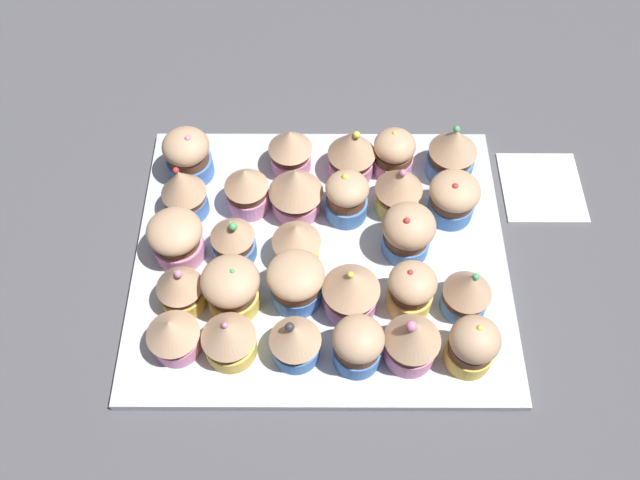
# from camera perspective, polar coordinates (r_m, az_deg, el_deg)

# --- Properties ---
(ground_plane) EXTENTS (1.80, 1.80, 0.03)m
(ground_plane) POSITION_cam_1_polar(r_m,az_deg,el_deg) (0.85, -0.00, -2.08)
(ground_plane) COLOR #4C4C51
(baking_tray) EXTENTS (0.46, 0.39, 0.01)m
(baking_tray) POSITION_cam_1_polar(r_m,az_deg,el_deg) (0.83, -0.00, -1.35)
(baking_tray) COLOR silver
(baking_tray) RESTS_ON ground_plane
(cupcake_0) EXTENTS (0.06, 0.06, 0.08)m
(cupcake_0) POSITION_cam_1_polar(r_m,az_deg,el_deg) (0.88, 11.15, 7.35)
(cupcake_0) COLOR #477AC6
(cupcake_0) RESTS_ON baking_tray
(cupcake_1) EXTENTS (0.05, 0.05, 0.07)m
(cupcake_1) POSITION_cam_1_polar(r_m,az_deg,el_deg) (0.88, 6.23, 7.43)
(cupcake_1) COLOR pink
(cupcake_1) RESTS_ON baking_tray
(cupcake_2) EXTENTS (0.06, 0.06, 0.08)m
(cupcake_2) POSITION_cam_1_polar(r_m,az_deg,el_deg) (0.87, 2.64, 7.46)
(cupcake_2) COLOR pink
(cupcake_2) RESTS_ON baking_tray
(cupcake_3) EXTENTS (0.06, 0.06, 0.07)m
(cupcake_3) POSITION_cam_1_polar(r_m,az_deg,el_deg) (0.88, -2.62, 7.73)
(cupcake_3) COLOR pink
(cupcake_3) RESTS_ON baking_tray
(cupcake_4) EXTENTS (0.06, 0.06, 0.08)m
(cupcake_4) POSITION_cam_1_polar(r_m,az_deg,el_deg) (0.89, -11.27, 7.13)
(cupcake_4) COLOR #477AC6
(cupcake_4) RESTS_ON baking_tray
(cupcake_5) EXTENTS (0.06, 0.06, 0.07)m
(cupcake_5) POSITION_cam_1_polar(r_m,az_deg,el_deg) (0.85, 11.20, 3.58)
(cupcake_5) COLOR #477AC6
(cupcake_5) RESTS_ON baking_tray
(cupcake_6) EXTENTS (0.06, 0.06, 0.08)m
(cupcake_6) POSITION_cam_1_polar(r_m,az_deg,el_deg) (0.84, 6.65, 4.41)
(cupcake_6) COLOR #EFC651
(cupcake_6) RESTS_ON baking_tray
(cupcake_7) EXTENTS (0.05, 0.05, 0.07)m
(cupcake_7) POSITION_cam_1_polar(r_m,az_deg,el_deg) (0.83, 2.21, 3.67)
(cupcake_7) COLOR #477AC6
(cupcake_7) RESTS_ON baking_tray
(cupcake_8) EXTENTS (0.07, 0.07, 0.08)m
(cupcake_8) POSITION_cam_1_polar(r_m,az_deg,el_deg) (0.83, -2.14, 4.31)
(cupcake_8) COLOR pink
(cupcake_8) RESTS_ON baking_tray
(cupcake_9) EXTENTS (0.06, 0.06, 0.07)m
(cupcake_9) POSITION_cam_1_polar(r_m,az_deg,el_deg) (0.84, -6.34, 4.39)
(cupcake_9) COLOR pink
(cupcake_9) RESTS_ON baking_tray
(cupcake_10) EXTENTS (0.06, 0.06, 0.08)m
(cupcake_10) POSITION_cam_1_polar(r_m,az_deg,el_deg) (0.85, -11.62, 4.10)
(cupcake_10) COLOR #477AC6
(cupcake_10) RESTS_ON baking_tray
(cupcake_11) EXTENTS (0.06, 0.06, 0.08)m
(cupcake_11) POSITION_cam_1_polar(r_m,az_deg,el_deg) (0.80, 7.41, 0.71)
(cupcake_11) COLOR #477AC6
(cupcake_11) RESTS_ON baking_tray
(cupcake_12) EXTENTS (0.06, 0.06, 0.07)m
(cupcake_12) POSITION_cam_1_polar(r_m,az_deg,el_deg) (0.79, -2.10, -0.16)
(cupcake_12) COLOR #EFC651
(cupcake_12) RESTS_ON baking_tray
(cupcake_13) EXTENTS (0.05, 0.05, 0.07)m
(cupcake_13) POSITION_cam_1_polar(r_m,az_deg,el_deg) (0.80, -7.53, 0.12)
(cupcake_13) COLOR #477AC6
(cupcake_13) RESTS_ON baking_tray
(cupcake_14) EXTENTS (0.07, 0.07, 0.07)m
(cupcake_14) POSITION_cam_1_polar(r_m,az_deg,el_deg) (0.81, -12.20, 0.27)
(cupcake_14) COLOR pink
(cupcake_14) RESTS_ON baking_tray
(cupcake_15) EXTENTS (0.06, 0.06, 0.07)m
(cupcake_15) POSITION_cam_1_polar(r_m,az_deg,el_deg) (0.77, 12.36, -4.31)
(cupcake_15) COLOR #477AC6
(cupcake_15) RESTS_ON baking_tray
(cupcake_16) EXTENTS (0.05, 0.05, 0.07)m
(cupcake_16) POSITION_cam_1_polar(r_m,az_deg,el_deg) (0.77, 7.69, -4.19)
(cupcake_16) COLOR #EFC651
(cupcake_16) RESTS_ON baking_tray
(cupcake_17) EXTENTS (0.07, 0.07, 0.08)m
(cupcake_17) POSITION_cam_1_polar(r_m,az_deg,el_deg) (0.75, 2.57, -4.29)
(cupcake_17) COLOR pink
(cupcake_17) RESTS_ON baking_tray
(cupcake_18) EXTENTS (0.07, 0.07, 0.07)m
(cupcake_18) POSITION_cam_1_polar(r_m,az_deg,el_deg) (0.76, -2.16, -3.58)
(cupcake_18) COLOR #477AC6
(cupcake_18) RESTS_ON baking_tray
(cupcake_19) EXTENTS (0.07, 0.07, 0.07)m
(cupcake_19) POSITION_cam_1_polar(r_m,az_deg,el_deg) (0.76, -7.62, -4.03)
(cupcake_19) COLOR #EFC651
(cupcake_19) RESTS_ON baking_tray
(cupcake_20) EXTENTS (0.05, 0.05, 0.08)m
(cupcake_20) POSITION_cam_1_polar(r_m,az_deg,el_deg) (0.78, -11.95, -3.90)
(cupcake_20) COLOR #EFC651
(cupcake_20) RESTS_ON baking_tray
(cupcake_21) EXTENTS (0.05, 0.05, 0.08)m
(cupcake_21) POSITION_cam_1_polar(r_m,az_deg,el_deg) (0.75, 12.77, -8.72)
(cupcake_21) COLOR #EFC651
(cupcake_21) RESTS_ON baking_tray
(cupcake_22) EXTENTS (0.06, 0.06, 0.08)m
(cupcake_22) POSITION_cam_1_polar(r_m,az_deg,el_deg) (0.73, 7.78, -8.41)
(cupcake_22) COLOR pink
(cupcake_22) RESTS_ON baking_tray
(cupcake_23) EXTENTS (0.06, 0.06, 0.07)m
(cupcake_23) POSITION_cam_1_polar(r_m,az_deg,el_deg) (0.73, 3.15, -8.91)
(cupcake_23) COLOR #477AC6
(cupcake_23) RESTS_ON baking_tray
(cupcake_24) EXTENTS (0.06, 0.06, 0.07)m
(cupcake_24) POSITION_cam_1_polar(r_m,az_deg,el_deg) (0.73, -2.22, -8.55)
(cupcake_24) COLOR #477AC6
(cupcake_24) RESTS_ON baking_tray
(cupcake_25) EXTENTS (0.06, 0.06, 0.07)m
(cupcake_25) POSITION_cam_1_polar(r_m,az_deg,el_deg) (0.74, -7.89, -8.21)
(cupcake_25) COLOR #EFC651
(cupcake_25) RESTS_ON baking_tray
(cupcake_26) EXTENTS (0.06, 0.06, 0.06)m
(cupcake_26) POSITION_cam_1_polar(r_m,az_deg,el_deg) (0.75, -12.48, -7.85)
(cupcake_26) COLOR pink
(cupcake_26) RESTS_ON baking_tray
(napkin) EXTENTS (0.11, 0.11, 0.01)m
(napkin) POSITION_cam_1_polar(r_m,az_deg,el_deg) (0.94, 18.31, 4.34)
(napkin) COLOR white
(napkin) RESTS_ON ground_plane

